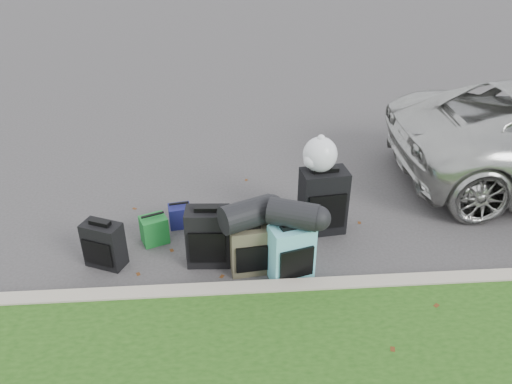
{
  "coord_description": "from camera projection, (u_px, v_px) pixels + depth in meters",
  "views": [
    {
      "loc": [
        -0.47,
        -4.87,
        3.5
      ],
      "look_at": [
        -0.1,
        0.2,
        0.55
      ],
      "focal_mm": 35.0,
      "sensor_mm": 36.0,
      "label": 1
    }
  ],
  "objects": [
    {
      "name": "ground",
      "position": [
        265.0,
        240.0,
        5.99
      ],
      "size": [
        120.0,
        120.0,
        0.0
      ],
      "primitive_type": "plane",
      "color": "#383535",
      "rests_on": "ground"
    },
    {
      "name": "curb",
      "position": [
        274.0,
        291.0,
        5.09
      ],
      "size": [
        120.0,
        0.18,
        0.15
      ],
      "primitive_type": "cube",
      "color": "#9E937F",
      "rests_on": "ground"
    },
    {
      "name": "suitcase_small_black",
      "position": [
        104.0,
        245.0,
        5.45
      ],
      "size": [
        0.48,
        0.38,
        0.53
      ],
      "primitive_type": "cube",
      "rotation": [
        0.0,
        0.0,
        -0.41
      ],
      "color": "black",
      "rests_on": "ground"
    },
    {
      "name": "suitcase_large_black_left",
      "position": [
        208.0,
        237.0,
        5.45
      ],
      "size": [
        0.49,
        0.31,
        0.68
      ],
      "primitive_type": "cube",
      "rotation": [
        0.0,
        0.0,
        -0.06
      ],
      "color": "black",
      "rests_on": "ground"
    },
    {
      "name": "suitcase_olive",
      "position": [
        250.0,
        249.0,
        5.35
      ],
      "size": [
        0.44,
        0.3,
        0.56
      ],
      "primitive_type": "cube",
      "rotation": [
        0.0,
        0.0,
        0.12
      ],
      "color": "#3F3B2A",
      "rests_on": "ground"
    },
    {
      "name": "suitcase_teal",
      "position": [
        291.0,
        253.0,
        5.23
      ],
      "size": [
        0.51,
        0.38,
        0.64
      ],
      "primitive_type": "cube",
      "rotation": [
        0.0,
        0.0,
        0.28
      ],
      "color": "#50A0B0",
      "rests_on": "ground"
    },
    {
      "name": "suitcase_large_black_right",
      "position": [
        323.0,
        201.0,
        5.97
      ],
      "size": [
        0.58,
        0.39,
        0.81
      ],
      "primitive_type": "cube",
      "rotation": [
        0.0,
        0.0,
        0.12
      ],
      "color": "black",
      "rests_on": "ground"
    },
    {
      "name": "tote_green",
      "position": [
        154.0,
        230.0,
        5.87
      ],
      "size": [
        0.36,
        0.33,
        0.33
      ],
      "primitive_type": "cube",
      "rotation": [
        0.0,
        0.0,
        0.39
      ],
      "color": "#186E27",
      "rests_on": "ground"
    },
    {
      "name": "tote_navy",
      "position": [
        180.0,
        216.0,
        6.18
      ],
      "size": [
        0.3,
        0.25,
        0.28
      ],
      "primitive_type": "cube",
      "rotation": [
        0.0,
        0.0,
        0.17
      ],
      "color": "navy",
      "rests_on": "ground"
    },
    {
      "name": "duffel_left",
      "position": [
        248.0,
        214.0,
        5.15
      ],
      "size": [
        0.64,
        0.51,
        0.3
      ],
      "primitive_type": "cylinder",
      "rotation": [
        0.0,
        1.57,
        0.43
      ],
      "color": "black",
      "rests_on": "suitcase_olive"
    },
    {
      "name": "duffel_right",
      "position": [
        293.0,
        214.0,
        5.02
      ],
      "size": [
        0.57,
        0.45,
        0.28
      ],
      "primitive_type": "cylinder",
      "rotation": [
        0.0,
        1.57,
        -0.38
      ],
      "color": "black",
      "rests_on": "suitcase_teal"
    },
    {
      "name": "trash_bag",
      "position": [
        320.0,
        155.0,
        5.69
      ],
      "size": [
        0.4,
        0.4,
        0.4
      ],
      "primitive_type": "sphere",
      "color": "silver",
      "rests_on": "suitcase_large_black_right"
    }
  ]
}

